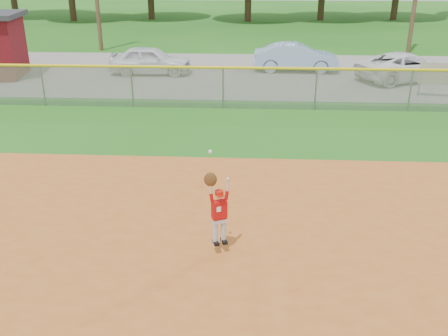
# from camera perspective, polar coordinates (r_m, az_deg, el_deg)

# --- Properties ---
(ground) EXTENTS (120.00, 120.00, 0.00)m
(ground) POSITION_cam_1_polar(r_m,az_deg,el_deg) (9.32, -3.80, -10.46)
(ground) COLOR #206116
(ground) RESTS_ON ground
(parking_strip) EXTENTS (44.00, 10.00, 0.03)m
(parking_strip) POSITION_cam_1_polar(r_m,az_deg,el_deg) (24.28, 0.75, 10.80)
(parking_strip) COLOR slate
(parking_strip) RESTS_ON ground
(car_white_a) EXTENTS (3.83, 1.60, 1.29)m
(car_white_a) POSITION_cam_1_polar(r_m,az_deg,el_deg) (24.14, -8.42, 12.09)
(car_white_a) COLOR white
(car_white_a) RESTS_ON parking_strip
(car_blue) EXTENTS (4.05, 1.50, 1.32)m
(car_blue) POSITION_cam_1_polar(r_m,az_deg,el_deg) (24.76, 8.23, 12.41)
(car_blue) COLOR #8BAFD0
(car_blue) RESTS_ON parking_strip
(car_white_b) EXTENTS (4.91, 3.78, 1.24)m
(car_white_b) POSITION_cam_1_polar(r_m,az_deg,el_deg) (23.97, 20.03, 10.83)
(car_white_b) COLOR white
(car_white_b) RESTS_ON parking_strip
(sponsor_sign) EXTENTS (1.53, 0.39, 1.39)m
(sponsor_sign) POSITION_cam_1_polar(r_m,az_deg,el_deg) (21.38, 23.48, 9.73)
(sponsor_sign) COLOR gray
(sponsor_sign) RESTS_ON ground
(outfield_fence) EXTENTS (40.06, 0.10, 1.55)m
(outfield_fence) POSITION_cam_1_polar(r_m,az_deg,el_deg) (18.24, -0.10, 9.50)
(outfield_fence) COLOR gray
(outfield_fence) RESTS_ON ground
(ballplayer) EXTENTS (0.47, 0.28, 1.87)m
(ballplayer) POSITION_cam_1_polar(r_m,az_deg,el_deg) (9.02, -0.69, -4.66)
(ballplayer) COLOR silver
(ballplayer) RESTS_ON ground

